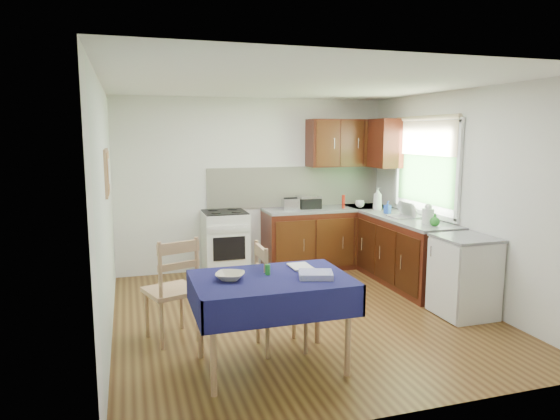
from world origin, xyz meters
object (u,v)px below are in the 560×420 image
object	(u,v)px
toaster	(290,204)
kettle	(428,215)
dining_table	(271,289)
chair_near	(276,294)
dish_rack	(407,216)
chair_far	(173,286)
sandwich_press	(308,202)

from	to	relation	value
toaster	kettle	bearing A→B (deg)	-71.51
kettle	dining_table	bearing A→B (deg)	-151.01
chair_near	dish_rack	distance (m)	2.69
dining_table	chair_near	bearing A→B (deg)	55.12
dish_rack	dining_table	bearing A→B (deg)	-158.00
dining_table	dish_rack	distance (m)	2.98
dining_table	chair_far	size ratio (longest dim) A/B	1.28
chair_far	kettle	size ratio (longest dim) A/B	4.19
toaster	kettle	world-z (taller)	kettle
sandwich_press	kettle	bearing A→B (deg)	-75.19
chair_far	dish_rack	world-z (taller)	dish_rack
dining_table	chair_far	bearing A→B (deg)	121.04
dining_table	kettle	size ratio (longest dim) A/B	5.37
chair_far	chair_near	size ratio (longest dim) A/B	1.02
chair_far	sandwich_press	xyz separation A→B (m)	(2.17, 2.15, 0.45)
chair_near	kettle	world-z (taller)	kettle
kettle	chair_far	bearing A→B (deg)	-170.62
dish_rack	kettle	bearing A→B (deg)	-104.66
sandwich_press	dish_rack	world-z (taller)	dish_rack
chair_far	chair_near	xyz separation A→B (m)	(0.88, -0.47, -0.01)
chair_near	dining_table	bearing A→B (deg)	158.13
chair_near	dish_rack	world-z (taller)	dish_rack
toaster	kettle	xyz separation A→B (m)	(1.26, -1.55, 0.02)
toaster	dish_rack	xyz separation A→B (m)	(1.25, -1.07, -0.06)
chair_far	kettle	world-z (taller)	kettle
chair_near	toaster	distance (m)	2.75
toaster	sandwich_press	size ratio (longest dim) A/B	0.75
dining_table	kettle	world-z (taller)	kettle
sandwich_press	kettle	xyz separation A→B (m)	(0.95, -1.63, 0.02)
chair_far	toaster	size ratio (longest dim) A/B	4.31
dining_table	chair_far	xyz separation A→B (m)	(-0.74, 0.80, -0.15)
dining_table	toaster	distance (m)	3.09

